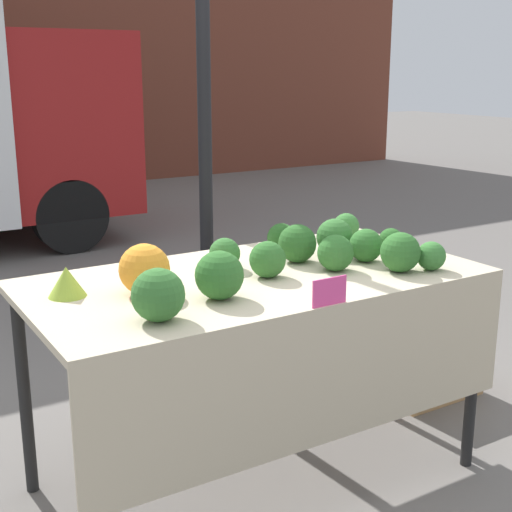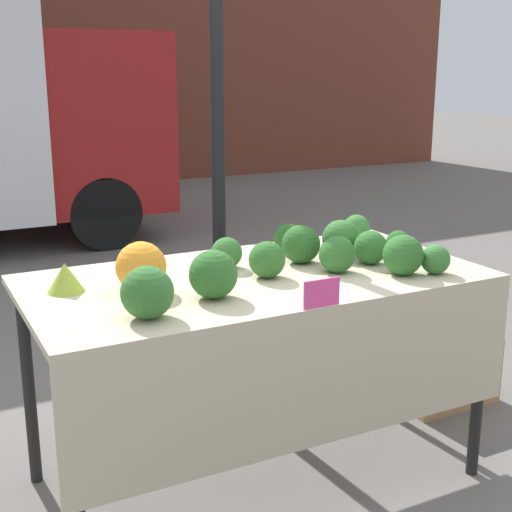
% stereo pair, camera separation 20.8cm
% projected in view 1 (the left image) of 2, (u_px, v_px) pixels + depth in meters
% --- Properties ---
extents(ground_plane, '(40.00, 40.00, 0.00)m').
position_uv_depth(ground_plane, '(256.00, 476.00, 3.11)').
color(ground_plane, slate).
extents(tent_pole, '(0.07, 0.07, 2.60)m').
position_uv_depth(tent_pole, '(205.00, 155.00, 3.60)').
color(tent_pole, black).
rests_on(tent_pole, ground_plane).
extents(market_table, '(1.83, 0.94, 0.92)m').
position_uv_depth(market_table, '(265.00, 307.00, 2.84)').
color(market_table, beige).
rests_on(market_table, ground_plane).
extents(orange_cauliflower, '(0.19, 0.19, 0.19)m').
position_uv_depth(orange_cauliflower, '(144.00, 269.00, 2.61)').
color(orange_cauliflower, orange).
rests_on(orange_cauliflower, market_table).
extents(romanesco_head, '(0.14, 0.14, 0.11)m').
position_uv_depth(romanesco_head, '(67.00, 282.00, 2.59)').
color(romanesco_head, '#93B238').
rests_on(romanesco_head, market_table).
extents(broccoli_head_0, '(0.16, 0.16, 0.16)m').
position_uv_depth(broccoli_head_0, '(335.00, 237.00, 3.17)').
color(broccoli_head_0, '#336B2D').
rests_on(broccoli_head_0, market_table).
extents(broccoli_head_1, '(0.12, 0.12, 0.12)m').
position_uv_depth(broccoli_head_1, '(431.00, 256.00, 2.93)').
color(broccoli_head_1, '#387533').
rests_on(broccoli_head_1, market_table).
extents(broccoli_head_2, '(0.15, 0.15, 0.15)m').
position_uv_depth(broccoli_head_2, '(335.00, 253.00, 2.92)').
color(broccoli_head_2, '#2D6628').
rests_on(broccoli_head_2, market_table).
extents(broccoli_head_3, '(0.13, 0.13, 0.13)m').
position_uv_depth(broccoli_head_3, '(281.00, 238.00, 3.23)').
color(broccoli_head_3, '#23511E').
rests_on(broccoli_head_3, market_table).
extents(broccoli_head_4, '(0.18, 0.18, 0.18)m').
position_uv_depth(broccoli_head_4, '(158.00, 295.00, 2.33)').
color(broccoli_head_4, '#336B2D').
rests_on(broccoli_head_4, market_table).
extents(broccoli_head_5, '(0.16, 0.16, 0.16)m').
position_uv_depth(broccoli_head_5, '(400.00, 252.00, 2.90)').
color(broccoli_head_5, '#2D6628').
rests_on(broccoli_head_5, market_table).
extents(broccoli_head_6, '(0.13, 0.13, 0.13)m').
position_uv_depth(broccoli_head_6, '(225.00, 253.00, 2.95)').
color(broccoli_head_6, '#336B2D').
rests_on(broccoli_head_6, market_table).
extents(broccoli_head_7, '(0.11, 0.11, 0.11)m').
position_uv_depth(broccoli_head_7, '(391.00, 241.00, 3.21)').
color(broccoli_head_7, '#285B23').
rests_on(broccoli_head_7, market_table).
extents(broccoli_head_8, '(0.15, 0.15, 0.15)m').
position_uv_depth(broccoli_head_8, '(268.00, 259.00, 2.83)').
color(broccoli_head_8, '#2D6628').
rests_on(broccoli_head_8, market_table).
extents(broccoli_head_9, '(0.13, 0.13, 0.13)m').
position_uv_depth(broccoli_head_9, '(346.00, 226.00, 3.47)').
color(broccoli_head_9, '#387533').
rests_on(broccoli_head_9, market_table).
extents(broccoli_head_10, '(0.17, 0.17, 0.17)m').
position_uv_depth(broccoli_head_10, '(297.00, 243.00, 3.05)').
color(broccoli_head_10, '#285B23').
rests_on(broccoli_head_10, market_table).
extents(broccoli_head_11, '(0.14, 0.14, 0.14)m').
position_uv_depth(broccoli_head_11, '(366.00, 245.00, 3.06)').
color(broccoli_head_11, '#2D6628').
rests_on(broccoli_head_11, market_table).
extents(broccoli_head_12, '(0.18, 0.18, 0.18)m').
position_uv_depth(broccoli_head_12, '(219.00, 275.00, 2.56)').
color(broccoli_head_12, '#2D6628').
rests_on(broccoli_head_12, market_table).
extents(price_sign, '(0.14, 0.01, 0.10)m').
position_uv_depth(price_sign, '(329.00, 292.00, 2.50)').
color(price_sign, '#EF4793').
rests_on(price_sign, market_table).
extents(produce_crate, '(0.52, 0.30, 0.36)m').
position_uv_depth(produce_crate, '(431.00, 364.00, 3.84)').
color(produce_crate, tan).
rests_on(produce_crate, ground_plane).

